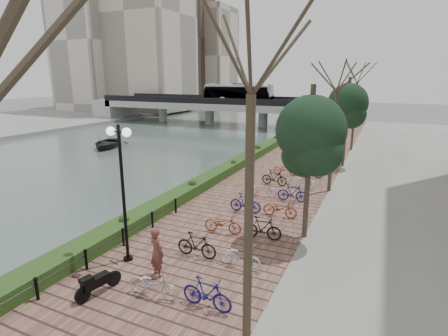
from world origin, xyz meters
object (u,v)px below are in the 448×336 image
Objects in this scene: boat at (107,143)px; motorcycle at (98,281)px; lamppost at (121,166)px; pedestrian at (157,252)px.

motorcycle is at bearing -69.89° from boat.
motorcycle reaches higher than boat.
motorcycle is 0.29× the size of boat.
boat is at bearing 134.45° from lamppost.
pedestrian is at bearing 69.33° from motorcycle.
pedestrian is (1.68, -0.44, -2.80)m from lamppost.
lamppost is 3.68× the size of motorcycle.
motorcycle is (0.60, -2.13, -3.26)m from lamppost.
boat is at bearing 144.28° from motorcycle.
pedestrian is 0.37× the size of boat.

